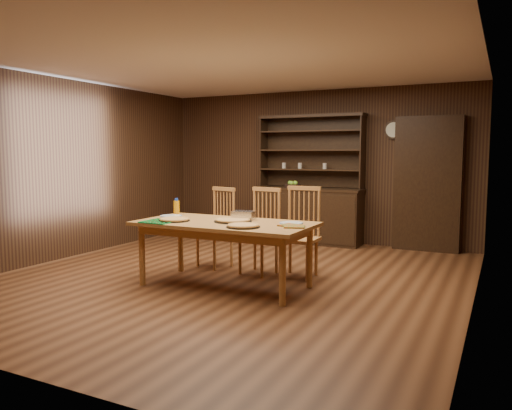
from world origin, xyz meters
The scene contains 20 objects.
floor centered at (0.00, 0.00, 0.00)m, with size 6.00×6.00×0.00m, color brown.
room_shell centered at (0.00, 0.00, 1.58)m, with size 6.00×6.00×6.00m.
china_hutch centered at (0.00, 2.75, 0.60)m, with size 1.84×0.52×2.17m.
doorway centered at (1.90, 2.90, 1.05)m, with size 1.00×0.18×2.10m, color black.
wall_clock centered at (1.35, 2.96, 1.90)m, with size 0.30×0.05×0.30m.
dining_table centered at (0.14, -0.35, 0.68)m, with size 2.02×1.01×0.75m.
chair_left centered at (-0.47, 0.53, 0.57)m, with size 0.54×0.52×1.07m.
chair_center centered at (0.23, 0.45, 0.58)m, with size 0.51×0.49×1.09m.
chair_right centered at (0.73, 0.52, 0.59)m, with size 0.47×0.45×1.12m.
pizza_left centered at (-0.42, -0.55, 0.77)m, with size 0.36×0.36×0.04m.
pizza_right centered at (0.53, -0.62, 0.77)m, with size 0.36×0.36×0.04m.
pizza_center centered at (0.22, -0.30, 0.77)m, with size 0.43×0.43×0.04m.
cooling_rack centered at (-0.52, -0.68, 0.76)m, with size 0.35×0.35×0.02m, color #0B923E, non-canonical shape.
plate_left centered at (-0.69, -0.24, 0.76)m, with size 0.27×0.27×0.02m.
plate_right centered at (0.88, -0.15, 0.76)m, with size 0.27×0.27×0.02m.
foil_dish centered at (0.24, -0.07, 0.80)m, with size 0.25×0.18×0.10m, color white.
juice_bottle centered at (-0.76, -0.02, 0.84)m, with size 0.08×0.08×0.21m.
pot_holder_a centered at (1.01, -0.37, 0.76)m, with size 0.22×0.22×0.02m, color red.
pot_holder_b centered at (0.94, -0.32, 0.76)m, with size 0.21×0.21×0.02m, color red.
fruit_bowl centered at (-0.28, 2.69, 0.98)m, with size 0.28×0.28×0.12m.
Camera 1 is at (2.99, -5.23, 1.54)m, focal length 35.00 mm.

